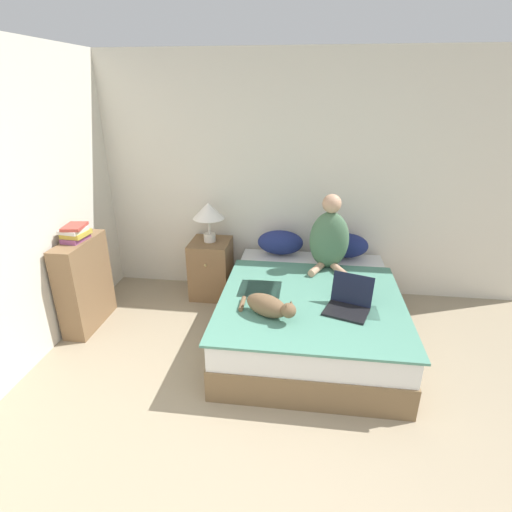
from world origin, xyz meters
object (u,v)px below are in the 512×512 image
object	(u,v)px
pillow_near	(280,242)
table_lamp	(209,212)
laptop_open	(348,304)
nightstand	(211,268)
pillow_far	(345,245)
book_stack_top	(75,233)
bed	(310,314)
bookshelf	(85,284)
cat_tabby	(269,306)
person_sitting	(329,238)

from	to	relation	value
pillow_near	table_lamp	xyz separation A→B (m)	(-0.76, -0.06, 0.33)
laptop_open	table_lamp	xyz separation A→B (m)	(-1.40, 1.06, 0.40)
nightstand	laptop_open	bearing A→B (deg)	-36.76
pillow_far	book_stack_top	bearing A→B (deg)	-161.42
nightstand	book_stack_top	distance (m)	1.45
laptop_open	book_stack_top	distance (m)	2.50
bed	bookshelf	distance (m)	2.17
table_lamp	bookshelf	bearing A→B (deg)	-143.54
pillow_far	bed	bearing A→B (deg)	-113.05
pillow_far	book_stack_top	xyz separation A→B (m)	(-2.50, -0.84, 0.32)
cat_tabby	pillow_near	bearing A→B (deg)	119.62
cat_tabby	book_stack_top	size ratio (longest dim) A/B	1.78
pillow_far	nightstand	size ratio (longest dim) A/B	0.77
person_sitting	table_lamp	xyz separation A→B (m)	(-1.26, 0.23, 0.14)
cat_tabby	nightstand	xyz separation A→B (m)	(-0.77, 1.22, -0.28)
bookshelf	pillow_near	bearing A→B (deg)	24.86
pillow_far	cat_tabby	world-z (taller)	pillow_far
bookshelf	book_stack_top	distance (m)	0.52
bed	table_lamp	world-z (taller)	table_lamp
pillow_far	bookshelf	distance (m)	2.65
bookshelf	book_stack_top	size ratio (longest dim) A/B	3.34
cat_tabby	book_stack_top	bearing A→B (deg)	-164.82
pillow_far	table_lamp	bearing A→B (deg)	-177.49
nightstand	cat_tabby	bearing A→B (deg)	-57.88
bed	person_sitting	world-z (taller)	person_sitting
nightstand	book_stack_top	size ratio (longest dim) A/B	2.40
pillow_near	nightstand	size ratio (longest dim) A/B	0.77
pillow_far	person_sitting	xyz separation A→B (m)	(-0.19, -0.29, 0.18)
cat_tabby	table_lamp	xyz separation A→B (m)	(-0.77, 1.24, 0.37)
pillow_near	pillow_far	distance (m)	0.68
bed	nightstand	xyz separation A→B (m)	(-1.10, 0.73, 0.07)
person_sitting	laptop_open	xyz separation A→B (m)	(0.14, -0.83, -0.26)
bookshelf	table_lamp	bearing A→B (deg)	36.46
table_lamp	book_stack_top	world-z (taller)	table_lamp
pillow_near	person_sitting	world-z (taller)	person_sitting
table_lamp	bookshelf	size ratio (longest dim) A/B	0.49
pillow_far	table_lamp	distance (m)	1.49
bookshelf	bed	bearing A→B (deg)	0.96
laptop_open	nightstand	bearing A→B (deg)	162.22
laptop_open	cat_tabby	bearing A→B (deg)	-145.13
pillow_far	nightstand	world-z (taller)	pillow_far
bed	nightstand	world-z (taller)	nightstand
nightstand	book_stack_top	xyz separation A→B (m)	(-1.06, -0.77, 0.64)
person_sitting	pillow_near	bearing A→B (deg)	149.63
cat_tabby	book_stack_top	distance (m)	1.92
table_lamp	bed	bearing A→B (deg)	-33.88
bed	laptop_open	distance (m)	0.53
pillow_near	pillow_far	bearing A→B (deg)	0.00
pillow_near	table_lamp	bearing A→B (deg)	-175.24
person_sitting	cat_tabby	bearing A→B (deg)	-115.99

